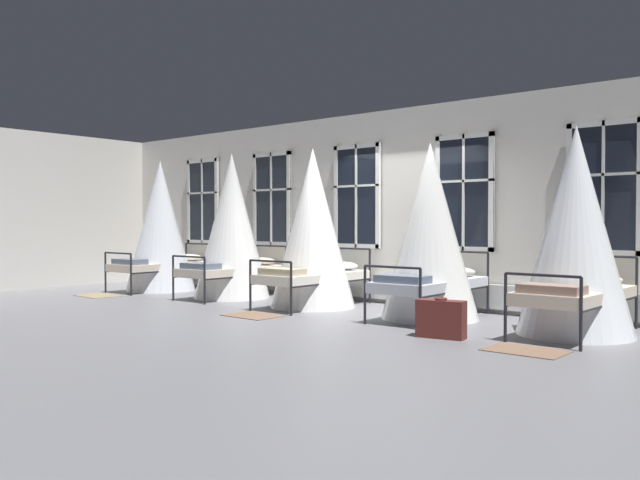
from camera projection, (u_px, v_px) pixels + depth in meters
name	position (u px, v px, depth m)	size (l,w,h in m)	color
ground	(359.00, 314.00, 9.74)	(27.46, 27.46, 0.00)	slate
back_wall_with_windows	(411.00, 207.00, 10.76)	(14.73, 0.10, 3.20)	silver
window_bank	(407.00, 246.00, 10.69)	(11.11, 0.10, 2.61)	black
cot_first	(161.00, 228.00, 13.13)	(1.35, 1.99, 2.58)	black
cot_second	(232.00, 228.00, 11.82)	(1.35, 1.99, 2.58)	black
cot_third	(313.00, 231.00, 10.50)	(1.35, 1.99, 2.52)	black
cot_fourth	(430.00, 234.00, 9.19)	(1.35, 2.00, 2.44)	black
cot_fifth	(575.00, 234.00, 7.84)	(1.35, 2.00, 2.49)	black
rug_first	(98.00, 296.00, 12.11)	(0.80, 0.56, 0.01)	#8E7A5B
rug_third	(253.00, 316.00, 9.49)	(0.80, 0.56, 0.01)	brown
rug_fifth	(526.00, 351.00, 6.87)	(0.80, 0.56, 0.01)	brown
suitcase_dark	(441.00, 319.00, 7.66)	(0.59, 0.30, 0.47)	#5B231E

